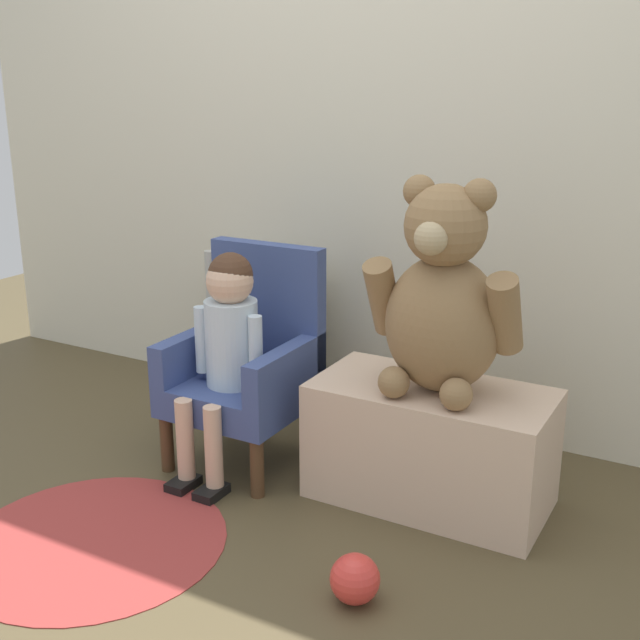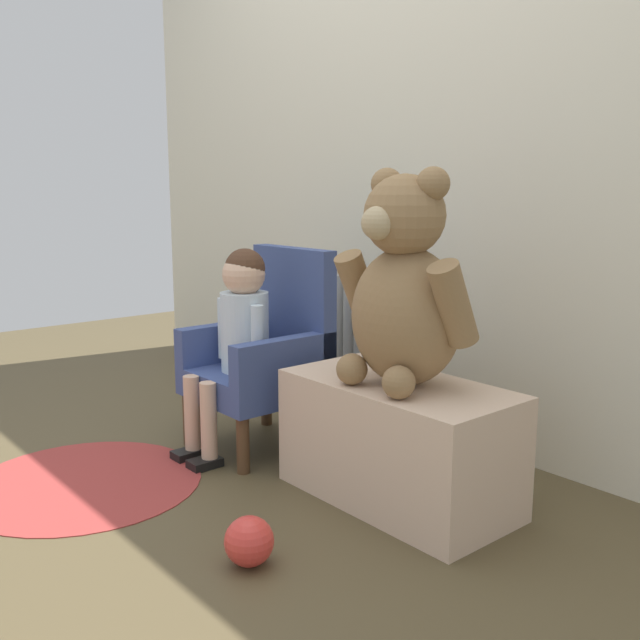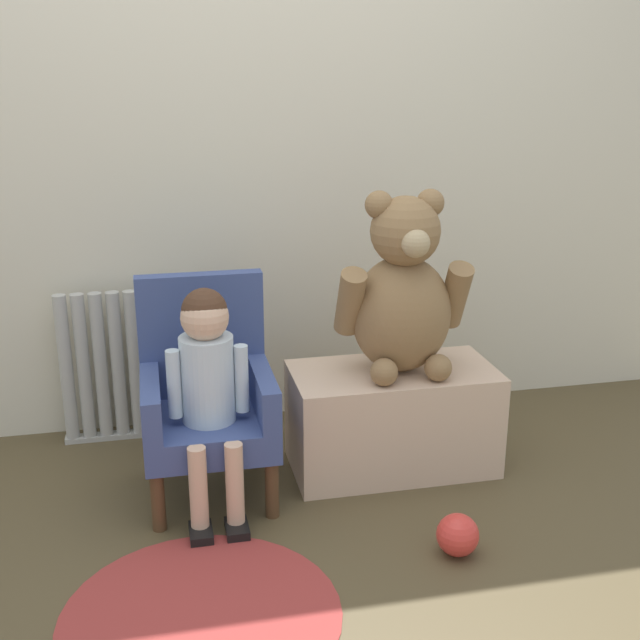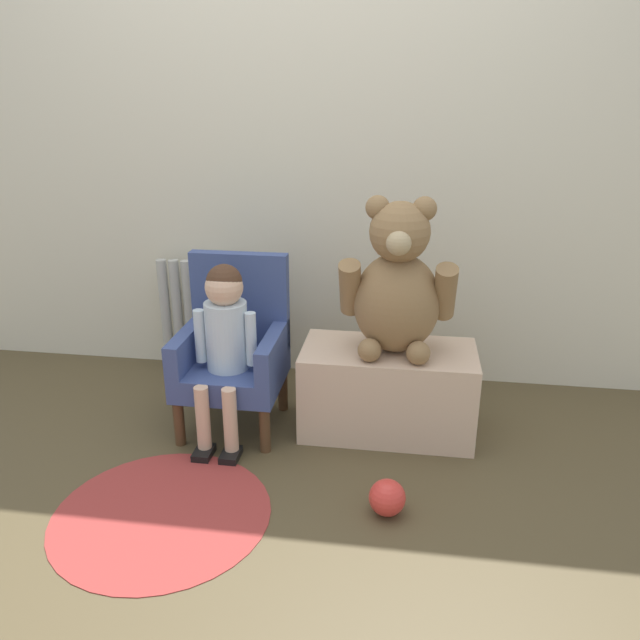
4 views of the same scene
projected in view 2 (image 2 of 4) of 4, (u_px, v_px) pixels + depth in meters
ground_plane at (163, 501)px, 2.16m from camera, size 6.00×6.00×0.00m
back_wall at (421, 115)px, 2.64m from camera, size 3.80×0.05×2.40m
radiator at (320, 340)px, 3.06m from camera, size 0.56×0.05×0.58m
child_armchair at (266, 354)px, 2.59m from camera, size 0.42×0.42×0.72m
child_figure at (239, 321)px, 2.49m from camera, size 0.25×0.35×0.73m
low_bench at (398, 441)px, 2.14m from camera, size 0.71×0.36×0.37m
large_teddy_bear at (405, 292)px, 2.03m from camera, size 0.45×0.32×0.62m
floor_rug at (84, 482)px, 2.29m from camera, size 0.74×0.74×0.01m
toy_ball at (249, 541)px, 1.78m from camera, size 0.13×0.13×0.13m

